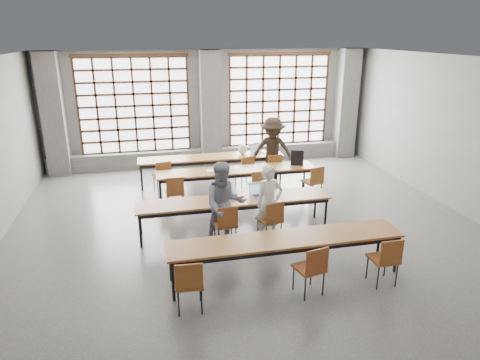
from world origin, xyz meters
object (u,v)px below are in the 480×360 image
object	(u,v)px
chair_back_right	(274,166)
chair_near_right	(386,257)
chair_mid_right	(314,179)
chair_back_mid	(246,168)
chair_front_left	(226,222)
student_back	(272,151)
red_pouch	(189,280)
chair_near_left	(189,281)
desk_row_d	(286,241)
plastic_bag	(243,149)
backpack	(297,157)
green_box	(231,196)
chair_back_left	(162,174)
chair_front_right	(272,217)
chair_near_mid	(312,266)
chair_mid_centre	(259,184)
chair_mid_left	(175,190)
laptop_front	(258,192)
desk_row_c	(234,202)
mouse	(279,195)
phone	(244,200)
desk_row_b	(237,172)
student_male	(269,203)
student_female	(224,204)
laptop_back	(257,151)

from	to	relation	value
chair_back_right	chair_near_right	size ratio (longest dim) A/B	1.00
chair_mid_right	chair_near_right	world-z (taller)	same
chair_back_mid	chair_front_left	world-z (taller)	same
student_back	red_pouch	world-z (taller)	student_back
chair_back_mid	chair_near_left	size ratio (longest dim) A/B	1.00
desk_row_d	plastic_bag	xyz separation A→B (m)	(0.47, 5.21, 0.21)
student_back	backpack	size ratio (longest dim) A/B	4.60
plastic_bag	chair_near_left	bearing A→B (deg)	-110.43
chair_back_right	green_box	world-z (taller)	chair_back_right
green_box	backpack	world-z (taller)	backpack
student_back	chair_back_left	bearing A→B (deg)	-158.24
chair_front_right	chair_near_left	size ratio (longest dim) A/B	1.00
chair_back_left	student_back	xyz separation A→B (m)	(2.98, 0.13, 0.38)
chair_near_mid	chair_front_left	bearing A→B (deg)	117.58
green_box	red_pouch	size ratio (longest dim) A/B	1.25
chair_front_left	chair_near_left	world-z (taller)	same
chair_near_left	chair_near_mid	bearing A→B (deg)	0.05
chair_mid_centre	backpack	xyz separation A→B (m)	(1.20, 0.68, 0.39)
desk_row_d	student_back	world-z (taller)	student_back
chair_mid_left	chair_near_right	xyz separation A→B (m)	(3.10, -3.87, 0.00)
laptop_front	green_box	bearing A→B (deg)	-177.16
desk_row_c	plastic_bag	distance (m)	3.44
chair_near_right	mouse	bearing A→B (deg)	112.36
desk_row_d	phone	bearing A→B (deg)	99.53
desk_row_c	chair_near_left	world-z (taller)	chair_near_left
desk_row_c	desk_row_b	bearing A→B (deg)	75.99
chair_back_mid	student_male	distance (m)	3.15
desk_row_c	chair_near_mid	size ratio (longest dim) A/B	4.55
chair_near_mid	mouse	xyz separation A→B (m)	(0.25, 2.51, 0.21)
chair_mid_centre	student_female	world-z (taller)	student_female
chair_near_right	laptop_front	size ratio (longest dim) A/B	2.23
chair_front_right	student_male	xyz separation A→B (m)	(-0.02, 0.13, 0.24)
chair_near_mid	phone	bearing A→B (deg)	102.07
desk_row_b	desk_row_c	xyz separation A→B (m)	(-0.49, -1.96, 0.00)
chair_near_right	laptop_front	xyz separation A→B (m)	(-1.44, 2.64, 0.25)
chair_near_mid	student_back	bearing A→B (deg)	79.79
chair_near_right	desk_row_d	bearing A→B (deg)	157.26
chair_mid_right	phone	size ratio (longest dim) A/B	6.77
desk_row_b	chair_front_right	xyz separation A→B (m)	(0.13, -2.59, -0.13)
chair_front_left	laptop_front	world-z (taller)	laptop_front
chair_mid_left	backpack	distance (m)	3.30
student_female	chair_back_left	bearing A→B (deg)	110.51
desk_row_c	green_box	distance (m)	0.15
chair_near_right	laptop_back	world-z (taller)	laptop_back
desk_row_c	chair_mid_right	size ratio (longest dim) A/B	4.55
backpack	student_female	bearing A→B (deg)	-116.84
desk_row_c	laptop_front	size ratio (longest dim) A/B	10.14
desk_row_d	chair_near_right	world-z (taller)	chair_near_right
chair_back_right	chair_mid_centre	xyz separation A→B (m)	(-0.77, -1.29, 0.00)
chair_near_right	green_box	world-z (taller)	chair_near_right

